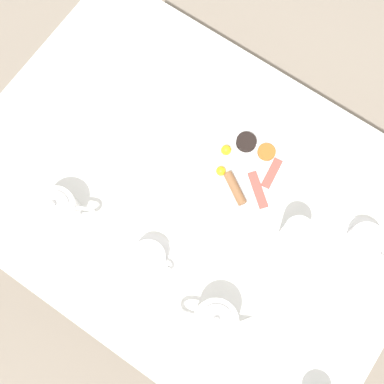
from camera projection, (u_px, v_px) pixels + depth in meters
name	position (u px, v px, depth m)	size (l,w,h in m)	color
ground_plane	(192.00, 243.00, 2.13)	(8.00, 8.00, 0.00)	gray
table	(192.00, 200.00, 1.49)	(0.89, 1.23, 0.73)	white
breakfast_plate	(245.00, 167.00, 1.44)	(0.27, 0.27, 0.04)	white
teapot_near	(58.00, 211.00, 1.37)	(0.12, 0.17, 0.12)	white
teapot_far	(215.00, 322.00, 1.29)	(0.11, 0.19, 0.12)	white
teacup_with_saucer_left	(149.00, 259.00, 1.36)	(0.14, 0.14, 0.06)	white
teacup_with_saucer_right	(364.00, 241.00, 1.37)	(0.14, 0.14, 0.06)	white
water_glass_short	(295.00, 235.00, 1.34)	(0.07, 0.07, 0.12)	white
fork_by_plate	(158.00, 45.00, 1.55)	(0.17, 0.02, 0.00)	silver
knife_by_plate	(87.00, 58.00, 1.54)	(0.21, 0.07, 0.00)	silver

